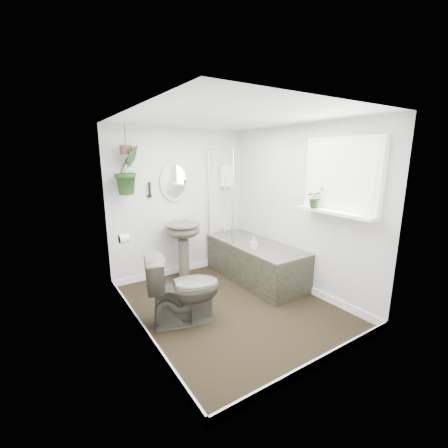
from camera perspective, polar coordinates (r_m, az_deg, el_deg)
floor at (r=4.00m, az=1.21°, el=-15.37°), size 2.30×2.80×0.02m
ceiling at (r=3.55m, az=1.40°, el=19.76°), size 2.30×2.80×0.02m
wall_back at (r=4.81m, az=-8.22°, el=3.98°), size 2.30×0.02×2.30m
wall_front at (r=2.60m, az=19.15°, el=-4.33°), size 2.30×0.02×2.30m
wall_left at (r=3.11m, az=-16.63°, el=-1.33°), size 0.02×2.80×2.30m
wall_right at (r=4.35m, az=14.05°, el=2.78°), size 0.02×2.80×2.30m
skirting at (r=3.98m, az=1.22°, el=-14.61°), size 2.30×2.80×0.10m
bathtub at (r=4.69m, az=5.93°, el=-7.07°), size 0.72×1.72×0.58m
bath_screen at (r=4.65m, az=-0.78°, el=5.42°), size 0.04×0.72×1.40m
shower_box at (r=5.09m, az=0.26°, el=9.14°), size 0.20×0.10×0.35m
oval_mirror at (r=4.69m, az=-9.43°, el=8.02°), size 0.46×0.03×0.62m
wall_sconce at (r=4.54m, az=-13.97°, el=6.39°), size 0.04×0.04×0.22m
toilet_roll_holder at (r=3.85m, az=-18.54°, el=-2.64°), size 0.11×0.11×0.11m
window_recess at (r=3.80m, az=21.51°, el=8.45°), size 0.08×1.00×0.90m
window_sill at (r=3.79m, az=20.37°, el=2.12°), size 0.18×1.00×0.04m
window_blinds at (r=3.76m, az=21.11°, el=8.45°), size 0.01×0.86×0.76m
toilet at (r=3.50m, az=-7.67°, el=-12.04°), size 0.91×0.67×0.84m
pedestal_sink at (r=4.67m, az=-7.70°, el=-5.19°), size 0.61×0.55×0.89m
sill_plant at (r=3.89m, az=16.97°, el=4.85°), size 0.29×0.28×0.26m
hanging_plant at (r=4.29m, az=-17.91°, el=9.72°), size 0.44×0.39×0.65m
soap_bottle at (r=4.26m, az=5.66°, el=-3.73°), size 0.09×0.09×0.18m
hanging_pot at (r=4.29m, az=-18.16°, el=13.29°), size 0.16×0.16×0.12m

